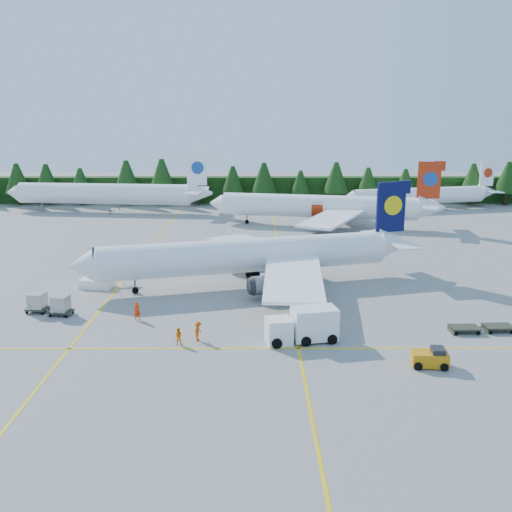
{
  "coord_description": "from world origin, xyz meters",
  "views": [
    {
      "loc": [
        2.14,
        -52.33,
        19.6
      ],
      "look_at": [
        2.36,
        13.76,
        3.5
      ],
      "focal_mm": 40.0,
      "sensor_mm": 36.0,
      "label": 1
    }
  ],
  "objects_px": {
    "airstairs": "(98,280)",
    "service_truck": "(302,325)",
    "airliner_navy": "(240,256)",
    "baggage_tug": "(431,358)",
    "airliner_red": "(314,207)"
  },
  "relations": [
    {
      "from": "baggage_tug",
      "to": "airstairs",
      "type": "bearing_deg",
      "value": 150.92
    },
    {
      "from": "airliner_navy",
      "to": "airstairs",
      "type": "height_order",
      "value": "airliner_navy"
    },
    {
      "from": "airstairs",
      "to": "service_truck",
      "type": "xyz_separation_m",
      "value": [
        22.88,
        -17.1,
        0.75
      ]
    },
    {
      "from": "airstairs",
      "to": "baggage_tug",
      "type": "xyz_separation_m",
      "value": [
        32.85,
        -22.46,
        -0.02
      ]
    },
    {
      "from": "airliner_red",
      "to": "service_truck",
      "type": "relative_size",
      "value": 6.2
    },
    {
      "from": "airstairs",
      "to": "baggage_tug",
      "type": "distance_m",
      "value": 39.79
    },
    {
      "from": "airstairs",
      "to": "baggage_tug",
      "type": "relative_size",
      "value": 1.94
    },
    {
      "from": "airstairs",
      "to": "service_truck",
      "type": "distance_m",
      "value": 28.57
    },
    {
      "from": "airliner_navy",
      "to": "airliner_red",
      "type": "height_order",
      "value": "airliner_red"
    },
    {
      "from": "airliner_navy",
      "to": "baggage_tug",
      "type": "bearing_deg",
      "value": -70.27
    },
    {
      "from": "airliner_red",
      "to": "service_truck",
      "type": "distance_m",
      "value": 56.29
    },
    {
      "from": "airliner_red",
      "to": "airstairs",
      "type": "distance_m",
      "value": 48.91
    },
    {
      "from": "airliner_navy",
      "to": "airstairs",
      "type": "xyz_separation_m",
      "value": [
        -16.99,
        -0.53,
        -2.79
      ]
    },
    {
      "from": "airliner_navy",
      "to": "service_truck",
      "type": "relative_size",
      "value": 5.98
    },
    {
      "from": "airstairs",
      "to": "airliner_navy",
      "type": "bearing_deg",
      "value": 13.57
    }
  ]
}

